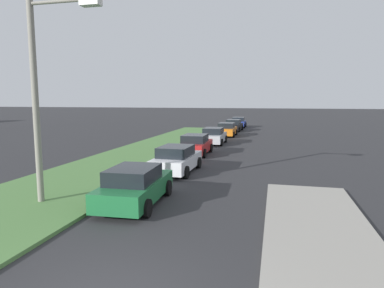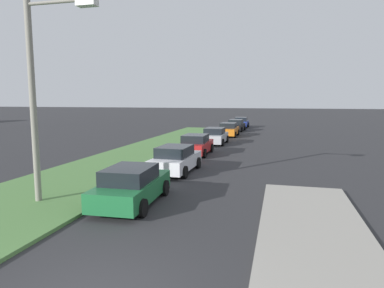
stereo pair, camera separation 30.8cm
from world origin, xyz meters
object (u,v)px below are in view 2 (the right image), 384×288
(parked_car_black, at_px, (236,125))
(streetlight, at_px, (40,88))
(parked_car_green, at_px, (132,186))
(parked_car_red, at_px, (196,145))
(parked_car_silver, at_px, (215,136))
(parked_car_orange, at_px, (229,130))
(parked_car_white, at_px, (176,159))
(parked_car_blue, at_px, (241,122))

(parked_car_black, distance_m, streetlight, 32.35)
(parked_car_green, bearing_deg, parked_car_red, -0.37)
(parked_car_green, xyz_separation_m, parked_car_silver, (18.17, 0.22, 0.00))
(parked_car_red, xyz_separation_m, parked_car_orange, (12.87, -0.48, 0.00))
(parked_car_red, height_order, parked_car_orange, same)
(parked_car_red, distance_m, parked_car_silver, 6.15)
(parked_car_white, relative_size, parked_car_silver, 1.00)
(parked_car_orange, relative_size, streetlight, 0.57)
(parked_car_white, bearing_deg, parked_car_black, 0.83)
(parked_car_white, relative_size, streetlight, 0.58)
(parked_car_red, relative_size, parked_car_silver, 1.00)
(parked_car_green, xyz_separation_m, parked_car_white, (5.91, 0.08, 0.00))
(parked_car_red, bearing_deg, parked_car_green, -178.56)
(parked_car_white, xyz_separation_m, parked_car_blue, (30.92, -0.15, 0.00))
(parked_car_silver, bearing_deg, parked_car_black, -1.64)
(parked_car_white, distance_m, parked_car_black, 25.24)
(parked_car_green, height_order, streetlight, streetlight)
(parked_car_blue, relative_size, streetlight, 0.58)
(parked_car_green, xyz_separation_m, parked_car_blue, (36.83, -0.07, 0.00))
(parked_car_white, bearing_deg, parked_car_green, -178.08)
(streetlight, bearing_deg, parked_car_white, -24.43)
(parked_car_orange, height_order, streetlight, streetlight)
(parked_car_green, height_order, parked_car_blue, same)
(parked_car_white, height_order, parked_car_blue, same)
(parked_car_silver, distance_m, parked_car_orange, 6.72)
(parked_car_white, height_order, parked_car_orange, same)
(parked_car_blue, height_order, streetlight, streetlight)
(parked_car_silver, xyz_separation_m, parked_car_black, (12.97, -0.26, 0.00))
(parked_car_green, bearing_deg, parked_car_silver, -1.88)
(parked_car_green, relative_size, parked_car_white, 1.01)
(parked_car_green, bearing_deg, parked_car_black, -2.64)
(parked_car_orange, bearing_deg, streetlight, 172.69)
(parked_car_white, xyz_separation_m, parked_car_orange, (18.98, -0.10, 0.00))
(parked_car_green, bearing_deg, parked_car_blue, -2.66)
(parked_car_black, relative_size, parked_car_blue, 1.01)
(parked_car_white, bearing_deg, parked_car_silver, 1.73)
(streetlight, bearing_deg, parked_car_orange, -7.02)
(parked_car_black, distance_m, parked_car_blue, 5.68)
(parked_car_blue, bearing_deg, parked_car_red, 177.84)
(parked_car_blue, xyz_separation_m, streetlight, (-37.67, 3.22, 3.67))
(parked_car_silver, bearing_deg, parked_car_white, -179.89)
(parked_car_red, relative_size, parked_car_blue, 1.00)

